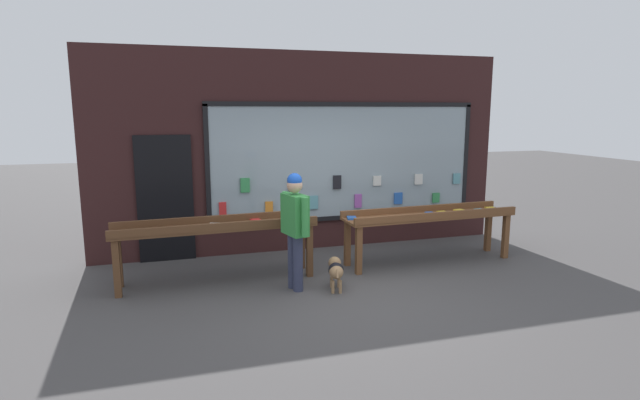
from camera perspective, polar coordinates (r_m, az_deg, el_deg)
name	(u,v)px	position (r m, az deg, el deg)	size (l,w,h in m)	color
ground_plane	(350,292)	(7.07, 3.47, -10.42)	(40.00, 40.00, 0.00)	#474444
shopfront_facade	(306,154)	(8.94, -1.57, 5.32)	(7.43, 0.29, 3.50)	#331919
display_table_left	(216,231)	(7.41, -11.77, -3.53)	(2.93, 0.69, 0.94)	brown
display_table_right	(429,219)	(8.41, 12.37, -2.12)	(2.93, 0.73, 0.90)	brown
person_browsing	(295,223)	(6.90, -2.88, -2.60)	(0.32, 0.64, 1.65)	#2D334C
small_dog	(336,270)	(7.06, 1.81, -7.97)	(0.29, 0.59, 0.42)	#99724C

